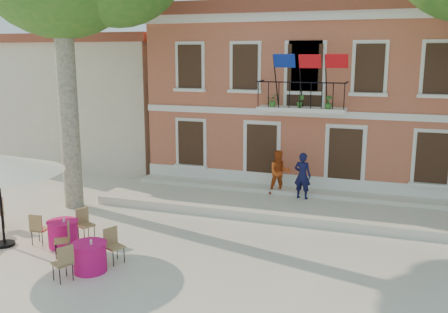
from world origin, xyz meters
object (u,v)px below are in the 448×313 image
Objects in this scene: pedestrian_navy at (302,176)px; pedestrian_orange at (279,172)px; cafe_table_1 at (90,256)px; cafe_table_3 at (63,232)px.

pedestrian_navy reaches higher than pedestrian_orange.
pedestrian_orange is (-0.92, 0.28, -0.01)m from pedestrian_navy.
pedestrian_navy is 8.46m from cafe_table_1.
cafe_table_1 is 2.10m from cafe_table_3.
pedestrian_navy is 0.96m from pedestrian_orange.
pedestrian_navy is 0.92× the size of cafe_table_3.
cafe_table_3 is at bearing -150.35° from pedestrian_orange.
pedestrian_orange is at bearing 67.20° from cafe_table_1.
cafe_table_1 and cafe_table_3 have the same top height.
pedestrian_orange is at bearing -8.51° from pedestrian_navy.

